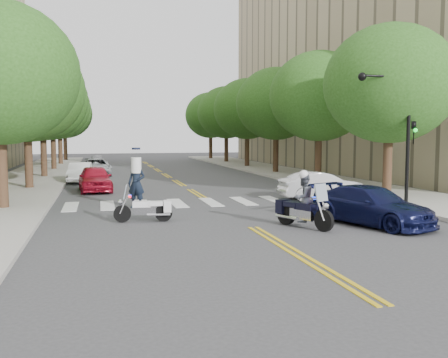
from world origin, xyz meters
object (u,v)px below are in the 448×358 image
object	(u,v)px
motorcycle_police	(302,202)
convertible	(321,185)
sedan_blue	(372,206)
officer_standing	(137,184)
motorcycle_parked	(148,209)

from	to	relation	value
motorcycle_police	convertible	distance (m)	7.77
sedan_blue	officer_standing	bearing A→B (deg)	119.93
motorcycle_police	officer_standing	size ratio (longest dim) A/B	1.09
motorcycle_parked	convertible	size ratio (longest dim) A/B	0.52
officer_standing	sedan_blue	world-z (taller)	officer_standing
motorcycle_parked	motorcycle_police	bearing A→B (deg)	-110.19
convertible	motorcycle_parked	bearing A→B (deg)	118.12
motorcycle_parked	sedan_blue	size ratio (longest dim) A/B	0.45
officer_standing	convertible	world-z (taller)	officer_standing
officer_standing	convertible	distance (m)	8.92
officer_standing	sedan_blue	size ratio (longest dim) A/B	0.45
motorcycle_police	sedan_blue	world-z (taller)	motorcycle_police
motorcycle_police	convertible	bearing A→B (deg)	-144.66
motorcycle_parked	convertible	distance (m)	9.77
officer_standing	convertible	bearing A→B (deg)	34.55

